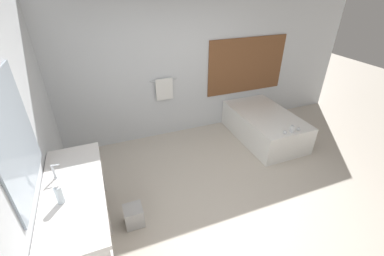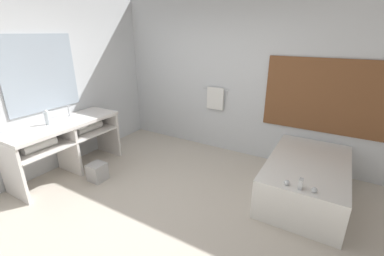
% 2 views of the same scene
% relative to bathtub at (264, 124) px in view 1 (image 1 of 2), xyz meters
% --- Properties ---
extents(ground_plane, '(16.00, 16.00, 0.00)m').
position_rel_bathtub_xyz_m(ground_plane, '(-1.45, -1.37, -0.29)').
color(ground_plane, beige).
rests_on(ground_plane, ground).
extents(wall_back_with_blinds, '(7.40, 0.13, 2.70)m').
position_rel_bathtub_xyz_m(wall_back_with_blinds, '(-1.40, 0.86, 1.06)').
color(wall_back_with_blinds, silver).
rests_on(wall_back_with_blinds, ground_plane).
extents(wall_left_with_mirror, '(0.08, 7.40, 2.70)m').
position_rel_bathtub_xyz_m(wall_left_with_mirror, '(-3.68, -1.37, 1.07)').
color(wall_left_with_mirror, silver).
rests_on(wall_left_with_mirror, ground_plane).
extents(vanity_counter, '(0.62, 1.66, 0.84)m').
position_rel_bathtub_xyz_m(vanity_counter, '(-3.32, -1.19, 0.33)').
color(vanity_counter, white).
rests_on(vanity_counter, ground_plane).
extents(sink_faucet, '(0.09, 0.04, 0.18)m').
position_rel_bathtub_xyz_m(sink_faucet, '(-3.49, -0.96, 0.64)').
color(sink_faucet, silver).
rests_on(sink_faucet, vanity_counter).
extents(bathtub, '(0.98, 1.64, 0.64)m').
position_rel_bathtub_xyz_m(bathtub, '(0.00, 0.00, 0.00)').
color(bathtub, white).
rests_on(bathtub, ground_plane).
extents(water_bottle_1, '(0.07, 0.07, 0.22)m').
position_rel_bathtub_xyz_m(water_bottle_1, '(-3.42, -1.37, 0.66)').
color(water_bottle_1, white).
rests_on(water_bottle_1, vanity_counter).
extents(waste_bin, '(0.23, 0.23, 0.27)m').
position_rel_bathtub_xyz_m(waste_bin, '(-2.76, -1.16, -0.15)').
color(waste_bin, '#B2B2B2').
rests_on(waste_bin, ground_plane).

